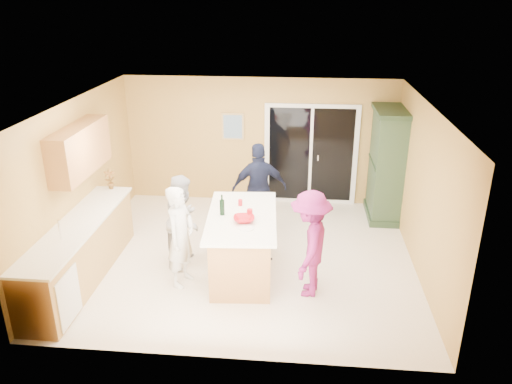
# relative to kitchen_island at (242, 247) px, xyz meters

# --- Properties ---
(floor) EXTENTS (5.50, 5.50, 0.00)m
(floor) POSITION_rel_kitchen_island_xyz_m (0.01, 0.51, -0.47)
(floor) COLOR white
(floor) RESTS_ON ground
(ceiling) EXTENTS (5.50, 5.00, 0.10)m
(ceiling) POSITION_rel_kitchen_island_xyz_m (0.01, 0.51, 2.13)
(ceiling) COLOR silver
(ceiling) RESTS_ON wall_back
(wall_back) EXTENTS (5.50, 0.10, 2.60)m
(wall_back) POSITION_rel_kitchen_island_xyz_m (0.01, 3.01, 0.83)
(wall_back) COLOR #EDBC61
(wall_back) RESTS_ON ground
(wall_front) EXTENTS (5.50, 0.10, 2.60)m
(wall_front) POSITION_rel_kitchen_island_xyz_m (0.01, -1.99, 0.83)
(wall_front) COLOR #EDBC61
(wall_front) RESTS_ON ground
(wall_left) EXTENTS (0.10, 5.00, 2.60)m
(wall_left) POSITION_rel_kitchen_island_xyz_m (-2.74, 0.51, 0.83)
(wall_left) COLOR #EDBC61
(wall_left) RESTS_ON ground
(wall_right) EXTENTS (0.10, 5.00, 2.60)m
(wall_right) POSITION_rel_kitchen_island_xyz_m (2.76, 0.51, 0.83)
(wall_right) COLOR #EDBC61
(wall_right) RESTS_ON ground
(left_cabinet_run) EXTENTS (0.65, 3.05, 1.24)m
(left_cabinet_run) POSITION_rel_kitchen_island_xyz_m (-2.44, -0.54, -0.01)
(left_cabinet_run) COLOR #B28745
(left_cabinet_run) RESTS_ON floor
(upper_cabinets) EXTENTS (0.35, 1.60, 0.75)m
(upper_cabinets) POSITION_rel_kitchen_island_xyz_m (-2.57, 0.31, 1.40)
(upper_cabinets) COLOR #B28745
(upper_cabinets) RESTS_ON wall_left
(sliding_door) EXTENTS (1.90, 0.07, 2.10)m
(sliding_door) POSITION_rel_kitchen_island_xyz_m (1.06, 2.97, 0.58)
(sliding_door) COLOR white
(sliding_door) RESTS_ON floor
(framed_picture) EXTENTS (0.46, 0.04, 0.56)m
(framed_picture) POSITION_rel_kitchen_island_xyz_m (-0.54, 2.98, 1.13)
(framed_picture) COLOR tan
(framed_picture) RESTS_ON wall_back
(kitchen_island) EXTENTS (1.17, 1.98, 1.00)m
(kitchen_island) POSITION_rel_kitchen_island_xyz_m (0.00, 0.00, 0.00)
(kitchen_island) COLOR #B28745
(kitchen_island) RESTS_ON floor
(green_hutch) EXTENTS (0.62, 1.18, 2.16)m
(green_hutch) POSITION_rel_kitchen_island_xyz_m (2.50, 2.41, 0.58)
(green_hutch) COLOR #243A24
(green_hutch) RESTS_ON floor
(woman_white) EXTENTS (0.53, 0.66, 1.58)m
(woman_white) POSITION_rel_kitchen_island_xyz_m (-0.87, -0.36, 0.32)
(woman_white) COLOR white
(woman_white) RESTS_ON floor
(woman_grey) EXTENTS (0.69, 0.82, 1.51)m
(woman_grey) POSITION_rel_kitchen_island_xyz_m (-0.97, 0.27, 0.29)
(woman_grey) COLOR #A1A2A4
(woman_grey) RESTS_ON floor
(woman_navy) EXTENTS (1.07, 0.64, 1.70)m
(woman_navy) POSITION_rel_kitchen_island_xyz_m (0.13, 1.50, 0.38)
(woman_navy) COLOR #171F33
(woman_navy) RESTS_ON floor
(woman_magenta) EXTENTS (0.76, 1.12, 1.60)m
(woman_magenta) POSITION_rel_kitchen_island_xyz_m (1.04, -0.44, 0.33)
(woman_magenta) COLOR #8E1F65
(woman_magenta) RESTS_ON floor
(serving_bowl) EXTENTS (0.35, 0.35, 0.08)m
(serving_bowl) POSITION_rel_kitchen_island_xyz_m (0.06, -0.21, 0.57)
(serving_bowl) COLOR #AE131C
(serving_bowl) RESTS_ON kitchen_island
(tulip_vase) EXTENTS (0.22, 0.18, 0.36)m
(tulip_vase) POSITION_rel_kitchen_island_xyz_m (-2.44, 1.03, 0.65)
(tulip_vase) COLOR #B31E11
(tulip_vase) RESTS_ON left_cabinet_run
(tumbler_near) EXTENTS (0.10, 0.10, 0.13)m
(tumbler_near) POSITION_rel_kitchen_island_xyz_m (0.12, -0.04, 0.60)
(tumbler_near) COLOR #AE131C
(tumbler_near) RESTS_ON kitchen_island
(tumbler_far) EXTENTS (0.09, 0.09, 0.10)m
(tumbler_far) POSITION_rel_kitchen_island_xyz_m (-0.07, 0.38, 0.58)
(tumbler_far) COLOR #AE131C
(tumbler_far) RESTS_ON kitchen_island
(wine_bottle) EXTENTS (0.08, 0.08, 0.33)m
(wine_bottle) POSITION_rel_kitchen_island_xyz_m (-0.30, 0.01, 0.66)
(wine_bottle) COLOR black
(wine_bottle) RESTS_ON kitchen_island
(white_plate) EXTENTS (0.24, 0.24, 0.02)m
(white_plate) POSITION_rel_kitchen_island_xyz_m (0.12, -0.43, 0.54)
(white_plate) COLOR silver
(white_plate) RESTS_ON kitchen_island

